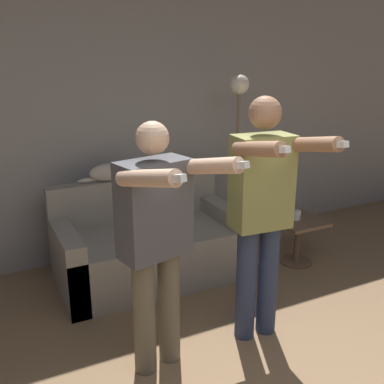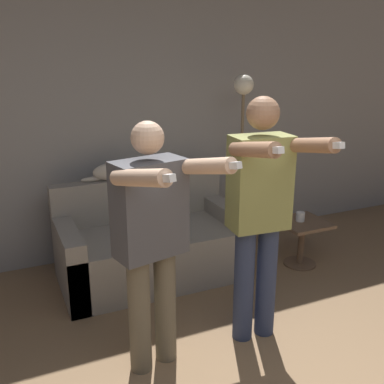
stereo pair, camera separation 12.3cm
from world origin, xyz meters
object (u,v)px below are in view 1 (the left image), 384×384
at_px(cat, 110,172).
at_px(cup, 296,215).
at_px(couch, 149,247).
at_px(person_right, 262,207).
at_px(person_left, 157,235).
at_px(floor_lamp, 238,142).
at_px(side_table, 298,232).

height_order(cat, cup, cat).
height_order(couch, person_right, person_right).
height_order(person_left, person_right, person_right).
distance_m(person_right, floor_lamp, 1.45).
distance_m(floor_lamp, cup, 0.90).
bearing_deg(cat, side_table, -22.73).
distance_m(person_left, cup, 1.98).
bearing_deg(person_left, cat, 71.72).
bearing_deg(side_table, person_right, -141.49).
distance_m(person_left, side_table, 2.03).
height_order(couch, cup, couch).
bearing_deg(floor_lamp, person_right, -115.29).
xyz_separation_m(person_left, side_table, (1.77, 0.81, -0.60)).
bearing_deg(cat, couch, -53.46).
xyz_separation_m(couch, cup, (1.36, -0.35, 0.20)).
distance_m(side_table, cup, 0.17).
relative_size(couch, person_left, 1.01).
bearing_deg(floor_lamp, person_left, -136.35).
xyz_separation_m(cat, cup, (1.59, -0.66, -0.46)).
distance_m(couch, person_right, 1.41).
height_order(person_left, cat, person_left).
distance_m(cat, cup, 1.78).
xyz_separation_m(side_table, cup, (-0.02, 0.02, 0.17)).
bearing_deg(person_left, side_table, 12.14).
relative_size(person_left, floor_lamp, 0.90).
bearing_deg(cat, person_left, -95.88).
bearing_deg(floor_lamp, side_table, -51.78).
height_order(person_left, cup, person_left).
bearing_deg(cup, person_right, -140.31).
bearing_deg(cat, floor_lamp, -8.14).
xyz_separation_m(person_right, side_table, (1.01, 0.81, -0.66)).
bearing_deg(cat, cup, -22.40).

